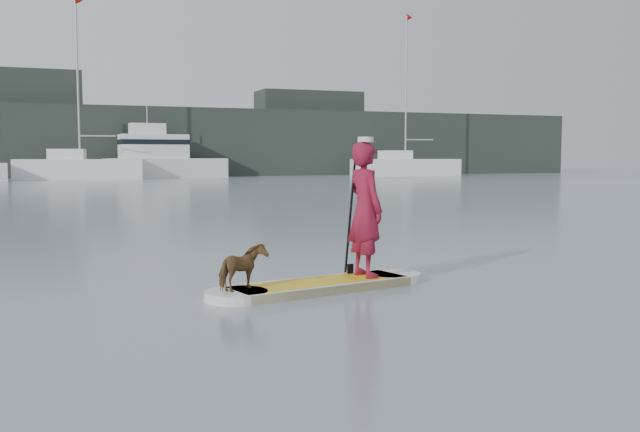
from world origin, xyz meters
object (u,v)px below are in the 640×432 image
object	(u,v)px
paddleboard	(320,286)
sailboat_d	(79,167)
sailboat_f	(404,165)
paddler	(365,210)
dog	(243,268)
motor_yacht_a	(160,158)

from	to	relation	value
paddleboard	sailboat_d	distance (m)	48.27
sailboat_d	sailboat_f	size ratio (longest dim) A/B	0.96
paddler	dog	bearing A→B (deg)	95.03
paddler	sailboat_d	size ratio (longest dim) A/B	0.14
dog	sailboat_d	distance (m)	48.50
dog	motor_yacht_a	distance (m)	51.13
dog	sailboat_d	world-z (taller)	sailboat_d
paddleboard	sailboat_d	size ratio (longest dim) A/B	0.24
motor_yacht_a	paddler	bearing A→B (deg)	-98.72
dog	sailboat_f	xyz separation A→B (m)	(27.49, 48.38, 0.55)
paddleboard	dog	bearing A→B (deg)	180.00
sailboat_d	paddleboard	bearing A→B (deg)	-79.52
motor_yacht_a	sailboat_f	bearing A→B (deg)	-9.99
paddler	dog	xyz separation A→B (m)	(-1.86, -0.41, -0.65)
paddler	sailboat_d	world-z (taller)	sailboat_d
paddleboard	sailboat_f	xyz separation A→B (m)	(26.36, 48.13, 0.90)
motor_yacht_a	paddleboard	bearing A→B (deg)	-99.53
paddler	sailboat_f	bearing A→B (deg)	-35.40
paddler	dog	size ratio (longest dim) A/B	2.75
sailboat_d	motor_yacht_a	size ratio (longest dim) A/B	1.38
paddleboard	dog	world-z (taller)	dog
dog	motor_yacht_a	world-z (taller)	motor_yacht_a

